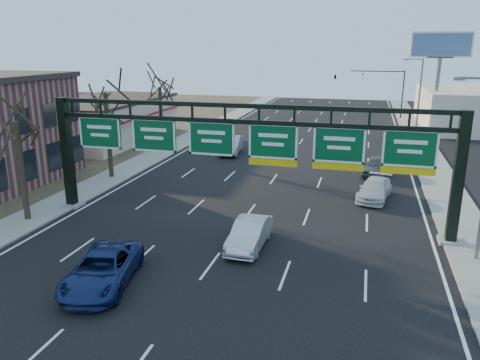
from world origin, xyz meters
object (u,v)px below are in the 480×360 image
(car_silver_sedan, at_px, (249,234))
(car_white_wagon, at_px, (375,189))
(car_blue_suv, at_px, (102,269))
(sign_gantry, at_px, (245,148))

(car_silver_sedan, bearing_deg, car_white_wagon, 58.88)
(car_blue_suv, bearing_deg, sign_gantry, 54.00)
(sign_gantry, xyz_separation_m, car_blue_suv, (-4.18, -9.02, -3.87))
(sign_gantry, distance_m, car_silver_sedan, 5.25)
(sign_gantry, xyz_separation_m, car_silver_sedan, (1.14, -3.34, -3.89))
(car_blue_suv, relative_size, car_silver_sedan, 1.21)
(sign_gantry, relative_size, car_white_wagon, 5.21)
(sign_gantry, height_order, car_silver_sedan, sign_gantry)
(car_blue_suv, height_order, car_white_wagon, car_blue_suv)
(sign_gantry, height_order, car_blue_suv, sign_gantry)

